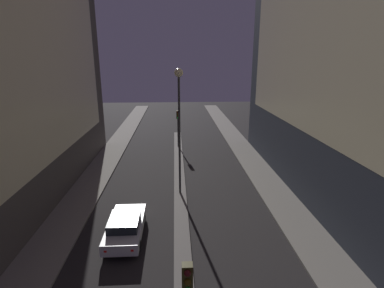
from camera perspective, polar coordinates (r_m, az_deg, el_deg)
median_strip at (r=24.70m, az=-2.35°, el=-7.59°), size 0.92×34.73×0.15m
traffic_light_mid at (r=33.79m, az=-2.72°, el=4.51°), size 0.32×0.42×4.17m
street_lamp at (r=21.09m, az=-2.48°, el=7.12°), size 0.60×0.60×9.17m
car_left_lane at (r=18.08m, az=-12.57°, el=-15.07°), size 1.91×4.49×1.45m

